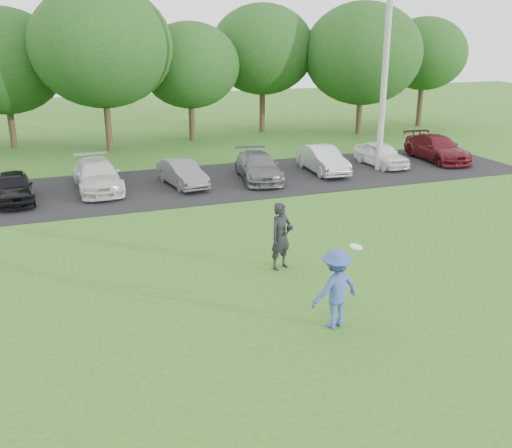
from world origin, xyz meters
The scene contains 7 objects.
ground centered at (0.00, 0.00, 0.00)m, with size 100.00×100.00×0.00m, color #2B671D.
parking_lot centered at (0.00, 13.00, 0.01)m, with size 32.00×6.50×0.03m, color black.
utility_pole centered at (9.43, 12.52, 5.35)m, with size 0.28×0.28×10.69m, color #9F9E9A.
frisbee_player centered at (0.53, -0.19, 0.92)m, with size 1.30×0.89×2.02m.
camera_bystander centered at (0.64, 3.26, 0.95)m, with size 0.81×0.68×1.89m.
parked_cars centered at (-0.30, 13.06, 0.62)m, with size 28.57×4.88×1.24m.
tree_row centered at (1.51, 22.76, 4.91)m, with size 42.39×9.85×8.64m.
Camera 1 is at (-5.01, -10.33, 6.34)m, focal length 40.00 mm.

